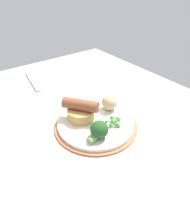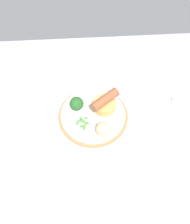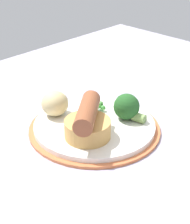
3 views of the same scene
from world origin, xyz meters
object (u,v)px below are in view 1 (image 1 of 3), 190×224
object	(u,v)px
sausage_pudding	(81,111)
pea_pile	(114,121)
fork	(33,81)
dinner_plate	(95,124)
potato_chunk_0	(109,102)
broccoli_floret_far	(99,130)

from	to	relation	value
sausage_pudding	pea_pile	distance (cm)	9.69
fork	sausage_pudding	bearing A→B (deg)	11.16
dinner_plate	potato_chunk_0	world-z (taller)	potato_chunk_0
broccoli_floret_far	dinner_plate	bearing A→B (deg)	50.04
potato_chunk_0	fork	distance (cm)	35.95
sausage_pudding	pea_pile	xyz separation A→B (cm)	(7.51, 5.90, -1.67)
dinner_plate	pea_pile	distance (cm)	5.61
broccoli_floret_far	sausage_pudding	bearing A→B (deg)	73.57
pea_pile	fork	xyz separation A→B (cm)	(-40.44, -7.29, -2.05)
dinner_plate	sausage_pudding	distance (cm)	5.49
dinner_plate	fork	distance (cm)	36.71
sausage_pudding	broccoli_floret_far	xyz separation A→B (cm)	(9.27, -0.73, -0.37)
pea_pile	potato_chunk_0	xyz separation A→B (cm)	(-6.36, 3.64, 1.37)
fork	pea_pile	bearing A→B (deg)	18.96
pea_pile	potato_chunk_0	size ratio (longest dim) A/B	0.99
potato_chunk_0	broccoli_floret_far	bearing A→B (deg)	-51.63
potato_chunk_0	sausage_pudding	bearing A→B (deg)	-96.86
pea_pile	fork	world-z (taller)	pea_pile
dinner_plate	broccoli_floret_far	world-z (taller)	broccoli_floret_far
sausage_pudding	broccoli_floret_far	bearing A→B (deg)	-41.45
sausage_pudding	broccoli_floret_far	size ratio (longest dim) A/B	1.62
potato_chunk_0	fork	bearing A→B (deg)	-162.22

